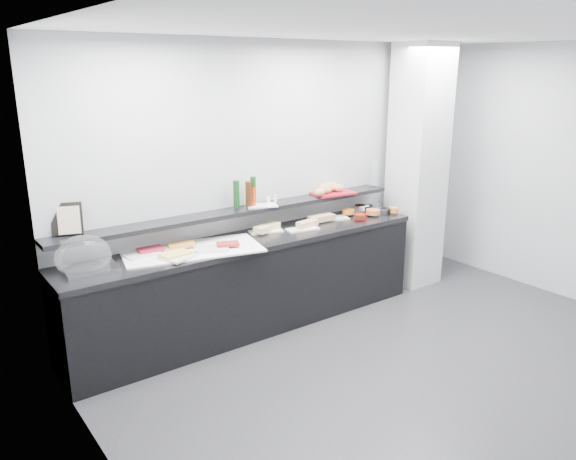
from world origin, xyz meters
TOP-DOWN VIEW (x-y plane):
  - ground at (0.00, 0.00)m, footprint 5.00×5.00m
  - back_wall at (0.00, 2.00)m, footprint 5.00×0.02m
  - ceiling at (0.00, 0.00)m, footprint 5.00×5.00m
  - column at (1.50, 1.65)m, footprint 0.50×0.50m
  - buffet_cabinet at (-0.70, 1.70)m, footprint 3.60×0.60m
  - counter_top at (-0.70, 1.70)m, footprint 3.62×0.62m
  - wall_shelf at (-0.70, 1.88)m, footprint 3.60×0.25m
  - cloche_base at (-2.18, 1.68)m, footprint 0.41×0.29m
  - cloche_dome at (-2.22, 1.73)m, footprint 0.47×0.36m
  - linen_runner at (-1.31, 1.69)m, footprint 1.28×0.81m
  - platter_meat_a at (-1.72, 1.80)m, footprint 0.31×0.23m
  - food_meat_a at (-1.63, 1.83)m, footprint 0.22×0.15m
  - platter_salmon at (-1.40, 1.86)m, footprint 0.30×0.22m
  - food_salmon at (-1.36, 1.80)m, footprint 0.26×0.20m
  - platter_cheese at (-1.48, 1.55)m, footprint 0.35×0.29m
  - food_cheese at (-1.51, 1.59)m, footprint 0.27×0.19m
  - platter_meat_b at (-1.18, 1.59)m, footprint 0.35×0.29m
  - food_meat_b at (-1.02, 1.57)m, footprint 0.23×0.19m
  - sandwich_plate_left at (-0.46, 1.80)m, footprint 0.35×0.22m
  - sandwich_food_left at (-0.45, 1.79)m, footprint 0.32×0.20m
  - tongs_left at (-0.57, 1.76)m, footprint 0.16×0.05m
  - sandwich_plate_mid at (-0.13, 1.65)m, footprint 0.34×0.19m
  - sandwich_food_mid at (-0.05, 1.67)m, footprint 0.24×0.12m
  - tongs_mid at (-0.13, 1.65)m, footprint 0.15×0.07m
  - sandwich_plate_right at (0.35, 1.79)m, footprint 0.41×0.27m
  - sandwich_food_right at (0.20, 1.75)m, footprint 0.29×0.12m
  - tongs_right at (0.12, 1.72)m, footprint 0.16×0.05m
  - bowl_glass_fruit at (0.68, 1.77)m, footprint 0.20×0.20m
  - fill_glass_fruit at (0.60, 1.79)m, footprint 0.15×0.15m
  - bowl_black_jam at (0.88, 1.80)m, footprint 0.15×0.15m
  - fill_black_jam at (0.84, 1.85)m, footprint 0.16×0.16m
  - bowl_glass_cream at (0.95, 1.78)m, footprint 0.21×0.21m
  - fill_glass_cream at (0.85, 1.82)m, footprint 0.14×0.14m
  - bowl_red_jam at (0.57, 1.57)m, footprint 0.14×0.14m
  - fill_red_jam at (0.55, 1.55)m, footprint 0.13×0.13m
  - bowl_glass_salmon at (0.88, 1.59)m, footprint 0.16×0.16m
  - fill_glass_salmon at (0.80, 1.62)m, footprint 0.16×0.16m
  - bowl_black_fruit at (0.96, 1.59)m, footprint 0.12×0.12m
  - fill_black_fruit at (1.05, 1.55)m, footprint 0.13×0.13m
  - framed_print at (-2.25, 1.97)m, footprint 0.25×0.15m
  - print_art at (-2.25, 1.92)m, footprint 0.18×0.10m
  - condiment_tray at (-0.47, 1.85)m, footprint 0.34×0.28m
  - bottle_green_a at (-0.72, 1.90)m, footprint 0.08×0.08m
  - bottle_brown at (-0.60, 1.88)m, footprint 0.07×0.07m
  - bottle_green_b at (-0.54, 1.89)m, footprint 0.07×0.07m
  - bottle_hot at (-0.55, 1.87)m, footprint 0.04×0.04m
  - shaker_salt at (-0.29, 1.87)m, footprint 0.04×0.04m
  - shaker_pepper at (-0.39, 1.85)m, footprint 0.04×0.04m
  - bread_tray at (0.43, 1.87)m, footprint 0.48×0.36m
  - bread_roll_nw at (0.38, 1.94)m, footprint 0.14×0.10m
  - bread_roll_n at (0.50, 1.95)m, footprint 0.16×0.11m
  - bread_roll_ne at (0.45, 1.94)m, footprint 0.16×0.13m
  - bread_roll_sw at (0.20, 1.79)m, footprint 0.15×0.10m
  - bread_roll_se at (0.50, 1.84)m, footprint 0.15×0.11m
  - bread_roll_midw at (0.35, 1.84)m, footprint 0.15×0.12m
  - bread_roll_mide at (0.44, 1.89)m, footprint 0.15×0.11m
  - carafe at (1.04, 1.87)m, footprint 0.13×0.13m

SIDE VIEW (x-z plane):
  - ground at x=0.00m, z-range 0.00..0.00m
  - buffet_cabinet at x=-0.70m, z-range 0.00..0.85m
  - counter_top at x=-0.70m, z-range 0.85..0.90m
  - linen_runner at x=-1.31m, z-range 0.90..0.91m
  - sandwich_plate_left at x=-0.46m, z-range 0.90..0.91m
  - sandwich_plate_mid at x=-0.13m, z-range 0.90..0.91m
  - sandwich_plate_right at x=0.35m, z-range 0.90..0.91m
  - tongs_left at x=-0.57m, z-range 0.92..0.92m
  - tongs_mid at x=-0.13m, z-range 0.92..0.92m
  - tongs_right at x=0.12m, z-range 0.91..0.92m
  - cloche_base at x=-2.18m, z-range 0.90..0.94m
  - platter_meat_a at x=-1.72m, z-range 0.92..0.93m
  - platter_salmon at x=-1.40m, z-range 0.92..0.93m
  - platter_cheese at x=-1.48m, z-range 0.92..0.93m
  - platter_meat_b at x=-1.18m, z-range 0.92..0.93m
  - bowl_glass_fruit at x=0.68m, z-range 0.90..0.97m
  - bowl_black_jam at x=0.88m, z-range 0.90..0.97m
  - bowl_glass_cream at x=0.95m, z-range 0.90..0.97m
  - bowl_red_jam at x=0.57m, z-range 0.90..0.97m
  - bowl_glass_salmon at x=0.88m, z-range 0.90..0.97m
  - bowl_black_fruit at x=0.96m, z-range 0.90..0.97m
  - food_meat_a at x=-1.63m, z-range 0.93..0.95m
  - food_salmon at x=-1.36m, z-range 0.93..0.95m
  - food_cheese at x=-1.51m, z-range 0.93..0.95m
  - food_meat_b at x=-1.02m, z-range 0.93..0.95m
  - sandwich_food_left at x=-0.45m, z-range 0.91..0.97m
  - sandwich_food_mid at x=-0.05m, z-range 0.91..0.97m
  - sandwich_food_right at x=0.20m, z-range 0.91..0.97m
  - fill_glass_fruit at x=0.60m, z-range 0.92..0.97m
  - fill_black_jam at x=0.84m, z-range 0.92..0.97m
  - fill_glass_cream at x=0.85m, z-range 0.92..0.97m
  - fill_red_jam at x=0.55m, z-range 0.92..0.97m
  - fill_glass_salmon at x=0.80m, z-range 0.92..0.97m
  - fill_black_fruit at x=1.05m, z-range 0.92..0.97m
  - cloche_dome at x=-2.22m, z-range 0.86..1.20m
  - wall_shelf at x=-0.70m, z-range 1.11..1.15m
  - condiment_tray at x=-0.47m, z-range 1.15..1.16m
  - bread_tray at x=0.43m, z-range 1.15..1.17m
  - shaker_salt at x=-0.29m, z-range 1.16..1.23m
  - shaker_pepper at x=-0.39m, z-range 1.16..1.23m
  - bread_roll_nw at x=0.38m, z-range 1.17..1.25m
  - bread_roll_n at x=0.50m, z-range 1.17..1.25m
  - bread_roll_ne at x=0.45m, z-range 1.17..1.25m
  - bread_roll_sw at x=0.20m, z-range 1.17..1.25m
  - bread_roll_se at x=0.50m, z-range 1.17..1.25m
  - bread_roll_midw at x=0.35m, z-range 1.17..1.25m
  - bread_roll_mide at x=0.44m, z-range 1.17..1.25m
  - bottle_hot at x=-0.55m, z-range 1.16..1.34m
  - framed_print at x=-2.25m, z-range 1.15..1.41m
  - print_art at x=-2.25m, z-range 1.17..1.39m
  - bottle_brown at x=-0.60m, z-range 1.16..1.40m
  - bottle_green_a at x=-0.72m, z-range 1.16..1.42m
  - carafe at x=1.04m, z-range 1.15..1.45m
  - bottle_green_b at x=-0.54m, z-range 1.16..1.44m
  - back_wall at x=0.00m, z-range 0.00..2.70m
  - column at x=1.50m, z-range 0.00..2.70m
  - ceiling at x=0.00m, z-range 2.70..2.70m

